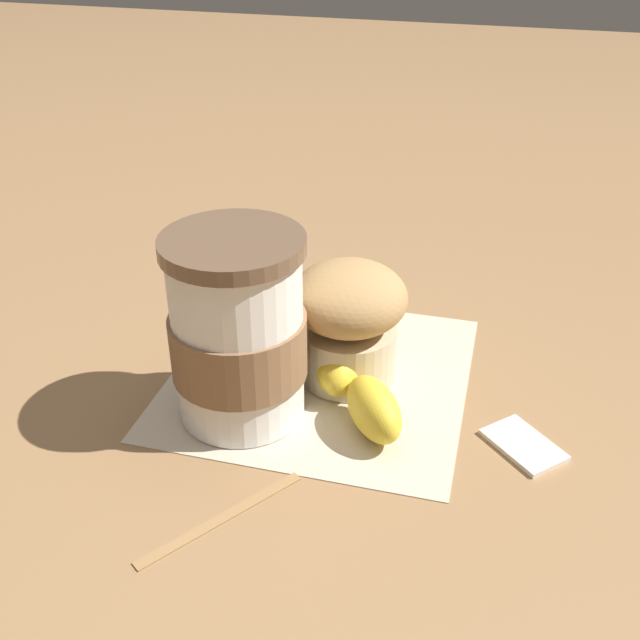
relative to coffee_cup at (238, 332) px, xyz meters
name	(u,v)px	position (x,y,z in m)	size (l,w,h in m)	color
ground_plane	(320,376)	(0.05, -0.04, -0.06)	(3.00, 3.00, 0.00)	#936D47
paper_napkin	(320,375)	(0.05, -0.04, -0.06)	(0.21, 0.21, 0.00)	beige
coffee_cup	(238,332)	(0.00, 0.00, 0.00)	(0.09, 0.09, 0.13)	white
muffin	(348,318)	(0.06, -0.06, -0.01)	(0.08, 0.08, 0.09)	beige
banana	(350,360)	(0.05, -0.06, -0.04)	(0.17, 0.10, 0.04)	yellow
sugar_packet	(524,443)	(0.01, -0.19, -0.06)	(0.05, 0.03, 0.01)	white
wooden_stirrer	(222,518)	(-0.10, -0.02, -0.06)	(0.11, 0.01, 0.00)	#9E7547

